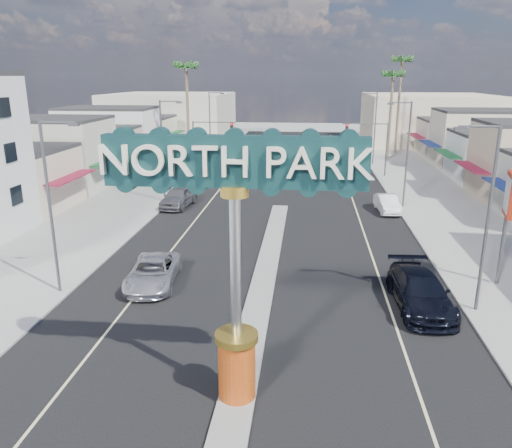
% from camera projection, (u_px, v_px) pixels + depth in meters
% --- Properties ---
extents(ground, '(160.00, 160.00, 0.00)m').
position_uv_depth(ground, '(281.00, 204.00, 44.43)').
color(ground, gray).
rests_on(ground, ground).
extents(road, '(20.00, 120.00, 0.01)m').
position_uv_depth(road, '(281.00, 204.00, 44.43)').
color(road, black).
rests_on(road, ground).
extents(median_island, '(1.30, 30.00, 0.16)m').
position_uv_depth(median_island, '(266.00, 271.00, 29.16)').
color(median_island, gray).
rests_on(median_island, ground).
extents(sidewalk_left, '(8.00, 120.00, 0.12)m').
position_uv_depth(sidewalk_left, '(129.00, 200.00, 45.80)').
color(sidewalk_left, gray).
rests_on(sidewalk_left, ground).
extents(sidewalk_right, '(8.00, 120.00, 0.12)m').
position_uv_depth(sidewalk_right, '(443.00, 208.00, 43.02)').
color(sidewalk_right, gray).
rests_on(sidewalk_right, ground).
extents(storefront_row_left, '(12.00, 42.00, 6.00)m').
position_uv_depth(storefront_row_left, '(83.00, 147.00, 58.34)').
color(storefront_row_left, beige).
rests_on(storefront_row_left, ground).
extents(storefront_row_right, '(12.00, 42.00, 6.00)m').
position_uv_depth(storefront_row_right, '(511.00, 153.00, 53.57)').
color(storefront_row_right, '#B7B29E').
rests_on(storefront_row_right, ground).
extents(backdrop_far_left, '(20.00, 20.00, 8.00)m').
position_uv_depth(backdrop_far_left, '(172.00, 117.00, 88.35)').
color(backdrop_far_left, '#B7B29E').
rests_on(backdrop_far_left, ground).
extents(backdrop_far_right, '(20.00, 20.00, 8.00)m').
position_uv_depth(backdrop_far_right, '(427.00, 119.00, 83.98)').
color(backdrop_far_right, beige).
rests_on(backdrop_far_right, ground).
extents(gateway_sign, '(8.20, 1.50, 9.15)m').
position_uv_depth(gateway_sign, '(235.00, 241.00, 16.03)').
color(gateway_sign, '#B8320E').
rests_on(gateway_sign, median_island).
extents(traffic_signal_left, '(5.09, 0.45, 6.00)m').
position_uv_depth(traffic_signal_left, '(209.00, 137.00, 57.45)').
color(traffic_signal_left, '#47474C').
rests_on(traffic_signal_left, ground).
extents(traffic_signal_right, '(5.09, 0.45, 6.00)m').
position_uv_depth(traffic_signal_right, '(371.00, 139.00, 55.63)').
color(traffic_signal_right, '#47474C').
rests_on(traffic_signal_right, ground).
extents(streetlight_l_near, '(2.03, 0.22, 9.00)m').
position_uv_depth(streetlight_l_near, '(52.00, 200.00, 24.95)').
color(streetlight_l_near, '#47474C').
rests_on(streetlight_l_near, ground).
extents(streetlight_l_mid, '(2.03, 0.22, 9.00)m').
position_uv_depth(streetlight_l_mid, '(164.00, 146.00, 44.01)').
color(streetlight_l_mid, '#47474C').
rests_on(streetlight_l_mid, ground).
extents(streetlight_l_far, '(2.03, 0.22, 9.00)m').
position_uv_depth(streetlight_l_far, '(211.00, 123.00, 64.98)').
color(streetlight_l_far, '#47474C').
rests_on(streetlight_l_far, ground).
extents(streetlight_r_near, '(2.03, 0.22, 9.00)m').
position_uv_depth(streetlight_r_near, '(485.00, 211.00, 22.88)').
color(streetlight_r_near, '#47474C').
rests_on(streetlight_r_near, ground).
extents(streetlight_r_mid, '(2.03, 0.22, 9.00)m').
position_uv_depth(streetlight_r_mid, '(406.00, 149.00, 41.94)').
color(streetlight_r_mid, '#47474C').
rests_on(streetlight_r_mid, ground).
extents(streetlight_r_far, '(2.03, 0.22, 9.00)m').
position_uv_depth(streetlight_r_far, '(374.00, 125.00, 62.91)').
color(streetlight_r_far, '#47474C').
rests_on(streetlight_r_far, ground).
extents(palm_left_far, '(2.60, 2.60, 13.10)m').
position_uv_depth(palm_left_far, '(186.00, 71.00, 61.48)').
color(palm_left_far, brown).
rests_on(palm_left_far, ground).
extents(palm_right_mid, '(2.60, 2.60, 12.10)m').
position_uv_depth(palm_right_mid, '(393.00, 79.00, 64.88)').
color(palm_right_mid, brown).
rests_on(palm_right_mid, ground).
extents(palm_right_far, '(2.60, 2.60, 14.10)m').
position_uv_depth(palm_right_far, '(402.00, 65.00, 69.89)').
color(palm_right_far, brown).
rests_on(palm_right_far, ground).
extents(suv_left, '(2.99, 5.57, 1.49)m').
position_uv_depth(suv_left, '(153.00, 272.00, 27.21)').
color(suv_left, silver).
rests_on(suv_left, ground).
extents(suv_right, '(2.78, 6.16, 1.75)m').
position_uv_depth(suv_right, '(420.00, 291.00, 24.47)').
color(suv_right, black).
rests_on(suv_right, ground).
extents(car_parked_left, '(2.59, 5.40, 1.78)m').
position_uv_depth(car_parked_left, '(178.00, 197.00, 43.46)').
color(car_parked_left, slate).
rests_on(car_parked_left, ground).
extents(car_parked_right, '(1.88, 4.46, 1.43)m').
position_uv_depth(car_parked_right, '(387.00, 204.00, 41.84)').
color(car_parked_right, white).
rests_on(car_parked_right, ground).
extents(bank_pylon_sign, '(0.65, 1.92, 6.13)m').
position_uv_depth(bank_pylon_sign, '(509.00, 201.00, 26.01)').
color(bank_pylon_sign, '#47474C').
rests_on(bank_pylon_sign, sidewalk_right).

